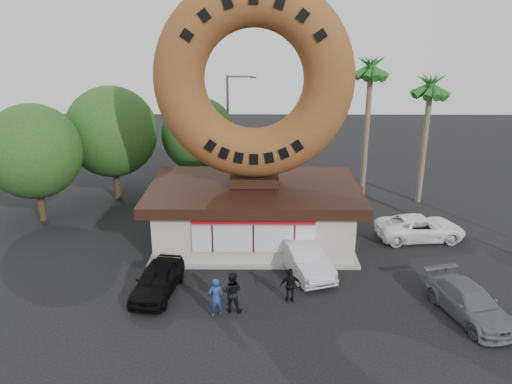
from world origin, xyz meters
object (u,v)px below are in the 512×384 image
at_px(street_lamp, 230,125).
at_px(car_grey, 470,302).
at_px(car_black, 157,280).
at_px(donut_shop, 254,212).
at_px(person_left, 216,298).
at_px(person_right, 290,285).
at_px(car_white, 420,228).
at_px(person_center, 232,292).
at_px(giant_donut, 254,80).
at_px(car_silver, 302,256).

height_order(street_lamp, car_grey, street_lamp).
relative_size(car_black, car_grey, 0.89).
distance_m(donut_shop, street_lamp, 10.54).
height_order(person_left, person_right, person_left).
xyz_separation_m(person_right, car_white, (7.61, 6.62, -0.11)).
xyz_separation_m(person_center, person_right, (2.49, 0.76, -0.11)).
bearing_deg(donut_shop, giant_donut, 90.00).
height_order(person_center, car_white, person_center).
xyz_separation_m(person_right, car_grey, (7.33, -1.10, -0.13)).
xyz_separation_m(street_lamp, person_left, (0.36, -17.35, -3.62)).
bearing_deg(car_silver, donut_shop, 106.92).
distance_m(giant_donut, car_silver, 9.04).
distance_m(person_center, car_white, 12.50).
height_order(donut_shop, car_silver, donut_shop).
bearing_deg(car_grey, street_lamp, 107.11).
bearing_deg(donut_shop, person_left, -101.50).
distance_m(giant_donut, car_white, 12.34).
bearing_deg(person_right, giant_donut, -82.95).
relative_size(person_left, car_black, 0.43).
relative_size(person_center, car_grey, 0.40).
bearing_deg(street_lamp, giant_donut, -79.49).
bearing_deg(giant_donut, donut_shop, -90.00).
relative_size(donut_shop, person_right, 7.15).
bearing_deg(car_silver, car_grey, -49.52).
height_order(car_black, car_white, car_black).
height_order(car_black, car_silver, car_silver).
distance_m(giant_donut, street_lamp, 11.06).
bearing_deg(person_center, donut_shop, -87.89).
distance_m(person_center, person_right, 2.60).
xyz_separation_m(donut_shop, giant_donut, (0.00, 0.02, 7.06)).
height_order(person_center, car_grey, person_center).
bearing_deg(donut_shop, car_silver, -54.40).
xyz_separation_m(giant_donut, person_left, (-1.49, -7.35, -7.97)).
relative_size(giant_donut, person_right, 6.42).
xyz_separation_m(donut_shop, street_lamp, (-1.86, 10.02, 2.72)).
height_order(donut_shop, person_left, donut_shop).
xyz_separation_m(car_black, car_silver, (6.64, 2.24, 0.09)).
bearing_deg(car_black, person_right, 2.11).
distance_m(giant_donut, person_right, 10.28).
relative_size(person_center, car_white, 0.37).
height_order(giant_donut, person_right, giant_donut).
distance_m(street_lamp, car_grey, 20.76).
distance_m(giant_donut, person_left, 10.94).
distance_m(donut_shop, car_silver, 4.22).
xyz_separation_m(person_center, car_silver, (3.22, 3.60, -0.12)).
bearing_deg(donut_shop, street_lamp, 100.50).
bearing_deg(car_white, car_silver, 113.34).
relative_size(street_lamp, car_silver, 1.71).
bearing_deg(car_white, street_lamp, 43.79).
relative_size(street_lamp, person_right, 5.11).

